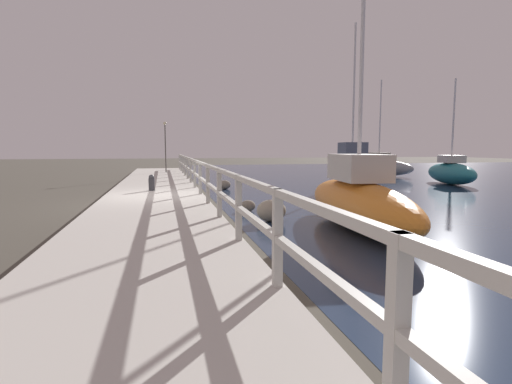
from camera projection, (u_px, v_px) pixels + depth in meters
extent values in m
plane|color=#4C473D|center=(155.00, 204.00, 13.11)|extent=(120.00, 120.00, 0.00)
cube|color=beige|center=(155.00, 200.00, 13.09)|extent=(3.20, 36.00, 0.30)
cube|color=beige|center=(397.00, 331.00, 2.16)|extent=(0.10, 0.10, 1.09)
cube|color=beige|center=(277.00, 238.00, 4.40)|extent=(0.10, 0.10, 1.09)
cube|color=beige|center=(239.00, 208.00, 6.64)|extent=(0.10, 0.10, 1.09)
cube|color=beige|center=(219.00, 193.00, 8.88)|extent=(0.10, 0.10, 1.09)
cube|color=beige|center=(208.00, 184.00, 11.12)|extent=(0.10, 0.10, 1.09)
cube|color=beige|center=(200.00, 178.00, 13.36)|extent=(0.10, 0.10, 1.09)
cube|color=beige|center=(195.00, 173.00, 15.60)|extent=(0.10, 0.10, 1.09)
cube|color=beige|center=(191.00, 170.00, 17.84)|extent=(0.10, 0.10, 1.09)
cube|color=beige|center=(187.00, 168.00, 20.08)|extent=(0.10, 0.10, 1.09)
cube|color=beige|center=(185.00, 166.00, 22.32)|extent=(0.10, 0.10, 1.09)
cube|color=beige|center=(183.00, 164.00, 24.56)|extent=(0.10, 0.10, 1.09)
cube|color=beige|center=(181.00, 163.00, 26.80)|extent=(0.10, 0.10, 1.09)
cube|color=beige|center=(180.00, 162.00, 29.04)|extent=(0.10, 0.10, 1.09)
cube|color=beige|center=(200.00, 163.00, 13.30)|extent=(0.09, 32.50, 0.08)
cube|color=beige|center=(200.00, 178.00, 13.36)|extent=(0.09, 32.50, 0.08)
ellipsoid|color=slate|center=(248.00, 206.00, 11.61)|extent=(0.44, 0.40, 0.33)
ellipsoid|color=gray|center=(271.00, 211.00, 9.99)|extent=(0.74, 0.67, 0.56)
ellipsoid|color=slate|center=(225.00, 185.00, 17.88)|extent=(0.54, 0.49, 0.40)
cylinder|color=#333338|center=(152.00, 184.00, 14.45)|extent=(0.22, 0.22, 0.45)
sphere|color=#333338|center=(151.00, 177.00, 14.42)|extent=(0.20, 0.20, 0.20)
cylinder|color=#514C47|center=(165.00, 149.00, 25.26)|extent=(0.07, 0.07, 2.99)
sphere|color=beige|center=(165.00, 123.00, 25.08)|extent=(0.20, 0.20, 0.20)
ellipsoid|color=#192347|center=(352.00, 173.00, 18.11)|extent=(1.96, 3.69, 1.45)
cube|color=#4C566B|center=(352.00, 150.00, 17.99)|extent=(1.20, 1.57, 0.64)
cylinder|color=silver|center=(354.00, 91.00, 17.71)|extent=(0.09, 0.09, 5.83)
ellipsoid|color=gray|center=(379.00, 168.00, 26.60)|extent=(2.92, 5.09, 1.06)
cube|color=#9E937F|center=(379.00, 156.00, 26.52)|extent=(1.13, 1.49, 0.48)
cylinder|color=silver|center=(380.00, 120.00, 26.26)|extent=(0.09, 0.09, 5.20)
ellipsoid|color=#1E707A|center=(451.00, 173.00, 20.31)|extent=(2.36, 4.63, 1.09)
cube|color=beige|center=(451.00, 159.00, 20.23)|extent=(1.19, 1.37, 0.38)
cylinder|color=silver|center=(453.00, 121.00, 20.02)|extent=(0.09, 0.09, 4.19)
ellipsoid|color=orange|center=(358.00, 204.00, 9.10)|extent=(2.04, 5.81, 1.10)
cube|color=beige|center=(359.00, 167.00, 9.00)|extent=(1.15, 1.80, 0.59)
cylinder|color=silver|center=(362.00, 69.00, 8.77)|extent=(0.09, 0.09, 4.91)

